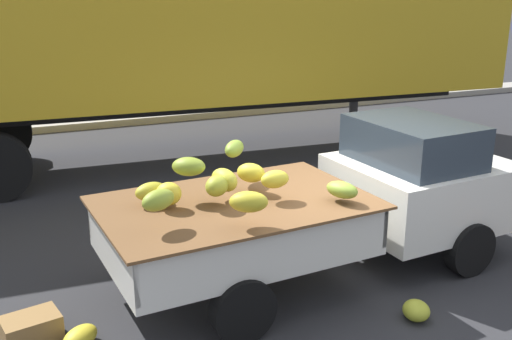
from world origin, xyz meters
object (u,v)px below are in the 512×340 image
object	(u,v)px
semi_trailer	(195,25)
produce_crate	(31,328)
pickup_truck	(382,191)
fallen_banana_bunch_near_tailgate	(80,337)
fallen_banana_bunch_by_wheel	(416,310)

from	to	relation	value
semi_trailer	produce_crate	xyz separation A→B (m)	(-3.35, -5.29, -2.42)
semi_trailer	produce_crate	bearing A→B (deg)	-119.29
pickup_truck	fallen_banana_bunch_near_tailgate	distance (m)	3.76
semi_trailer	fallen_banana_bunch_by_wheel	world-z (taller)	semi_trailer
fallen_banana_bunch_by_wheel	semi_trailer	bearing A→B (deg)	92.18
fallen_banana_bunch_near_tailgate	semi_trailer	bearing A→B (deg)	62.24
semi_trailer	produce_crate	size ratio (longest dim) A/B	23.30
fallen_banana_bunch_by_wheel	pickup_truck	bearing A→B (deg)	71.39
semi_trailer	produce_crate	world-z (taller)	semi_trailer
semi_trailer	fallen_banana_bunch_near_tailgate	distance (m)	6.78
fallen_banana_bunch_by_wheel	fallen_banana_bunch_near_tailgate	bearing A→B (deg)	165.31
fallen_banana_bunch_near_tailgate	produce_crate	distance (m)	0.51
semi_trailer	fallen_banana_bunch_near_tailgate	world-z (taller)	semi_trailer
fallen_banana_bunch_by_wheel	produce_crate	distance (m)	3.77
produce_crate	fallen_banana_bunch_by_wheel	bearing A→B (deg)	-17.55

